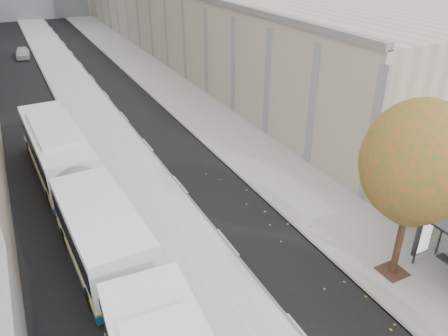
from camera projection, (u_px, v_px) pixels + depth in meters
bus_platform at (99, 125)px, 32.81m from camera, size 4.25×150.00×0.15m
sidewalk at (196, 108)px, 36.00m from camera, size 4.75×150.00×0.08m
building_tan at (187, 5)px, 61.53m from camera, size 18.00×92.00×8.00m
tree_c at (418, 163)px, 16.00m from camera, size 4.20×4.20×7.28m
bus_far at (72, 179)px, 22.28m from camera, size 3.49×17.87×2.96m
distant_car at (22, 53)px, 50.74m from camera, size 1.82×3.83×1.26m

